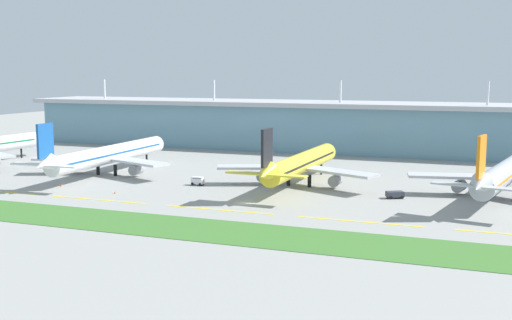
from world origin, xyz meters
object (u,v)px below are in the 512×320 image
(safety_cone_left_wingtip, at_px, (61,185))
(airliner_center, at_px, (301,164))
(airliner_near_middle, at_px, (109,155))
(baggage_cart, at_px, (198,181))
(airliner_far_middle, at_px, (504,174))
(pushback_tug, at_px, (395,194))
(safety_cone_nose_front, at_px, (115,192))

(safety_cone_left_wingtip, bearing_deg, airliner_center, 21.62)
(airliner_near_middle, bearing_deg, safety_cone_left_wingtip, -92.86)
(airliner_center, xyz_separation_m, baggage_cart, (-28.17, -10.21, -5.19))
(airliner_center, relative_size, baggage_cart, 17.30)
(airliner_near_middle, xyz_separation_m, airliner_center, (63.27, 2.77, -0.01))
(airliner_center, bearing_deg, airliner_near_middle, -177.49)
(airliner_near_middle, distance_m, airliner_center, 63.33)
(airliner_center, xyz_separation_m, airliner_far_middle, (54.82, 1.03, 0.00))
(airliner_far_middle, xyz_separation_m, pushback_tug, (-26.36, -10.41, -5.35))
(pushback_tug, bearing_deg, airliner_near_middle, 175.88)
(pushback_tug, relative_size, safety_cone_left_wingtip, 7.16)
(airliner_center, height_order, safety_cone_nose_front, airliner_center)
(airliner_near_middle, bearing_deg, airliner_center, 2.51)
(airliner_near_middle, distance_m, baggage_cart, 36.25)
(baggage_cart, bearing_deg, safety_cone_nose_front, -128.86)
(airliner_near_middle, relative_size, airliner_far_middle, 1.10)
(airliner_far_middle, relative_size, pushback_tug, 12.96)
(airliner_far_middle, xyz_separation_m, baggage_cart, (-82.99, -11.25, -5.19))
(baggage_cart, bearing_deg, airliner_near_middle, 168.03)
(airliner_near_middle, height_order, airliner_far_middle, same)
(baggage_cart, relative_size, safety_cone_left_wingtip, 5.27)
(airliner_near_middle, bearing_deg, safety_cone_nose_front, -53.85)
(airliner_far_middle, bearing_deg, baggage_cart, -172.28)
(safety_cone_left_wingtip, bearing_deg, airliner_near_middle, 87.14)
(safety_cone_left_wingtip, distance_m, safety_cone_nose_front, 21.06)
(baggage_cart, distance_m, safety_cone_nose_front, 24.82)
(safety_cone_nose_front, bearing_deg, airliner_near_middle, 126.15)
(airliner_near_middle, xyz_separation_m, airliner_far_middle, (118.09, 3.81, -0.01))
(airliner_near_middle, distance_m, airliner_far_middle, 118.15)
(pushback_tug, bearing_deg, airliner_far_middle, 21.56)
(airliner_center, bearing_deg, safety_cone_nose_front, -145.97)
(airliner_near_middle, xyz_separation_m, safety_cone_nose_front, (19.54, -26.75, -6.11))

